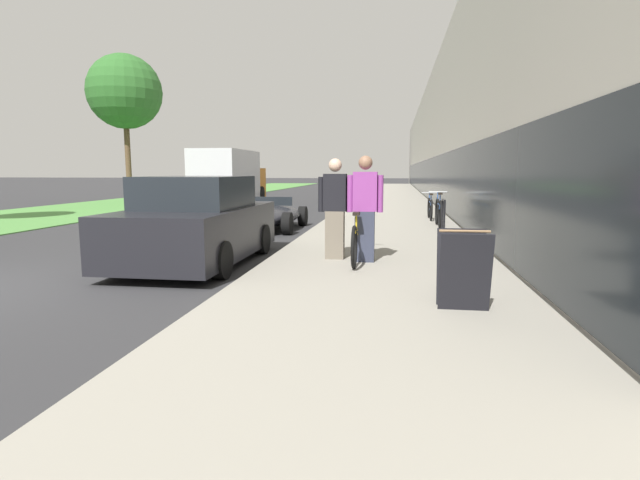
% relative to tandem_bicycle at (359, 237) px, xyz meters
% --- Properties ---
extents(sidewalk_slab, '(4.04, 70.00, 0.12)m').
position_rel_tandem_bicycle_xyz_m(sidewalk_slab, '(0.41, 18.03, -0.44)').
color(sidewalk_slab, gray).
rests_on(sidewalk_slab, ground).
extents(storefront_facade, '(10.01, 70.00, 7.07)m').
position_rel_tandem_bicycle_xyz_m(storefront_facade, '(7.47, 26.03, 3.03)').
color(storefront_facade, '#BCB7AD').
rests_on(storefront_facade, ground).
extents(lawn_strip, '(6.33, 70.00, 0.03)m').
position_rel_tandem_bicycle_xyz_m(lawn_strip, '(-12.68, 22.03, -0.48)').
color(lawn_strip, '#518E42').
rests_on(lawn_strip, ground).
extents(tandem_bicycle, '(0.52, 2.87, 0.88)m').
position_rel_tandem_bicycle_xyz_m(tandem_bicycle, '(0.00, 0.00, 0.00)').
color(tandem_bicycle, black).
rests_on(tandem_bicycle, sidewalk_slab).
extents(person_rider, '(0.61, 0.24, 1.81)m').
position_rel_tandem_bicycle_xyz_m(person_rider, '(0.12, -0.38, 0.53)').
color(person_rider, '#33384C').
rests_on(person_rider, sidewalk_slab).
extents(person_bystander, '(0.60, 0.24, 1.77)m').
position_rel_tandem_bicycle_xyz_m(person_bystander, '(-0.42, -0.17, 0.51)').
color(person_bystander, '#756B5B').
rests_on(person_bystander, sidewalk_slab).
extents(bike_rack_hoop, '(0.05, 0.60, 0.84)m').
position_rel_tandem_bicycle_xyz_m(bike_rack_hoop, '(1.85, 4.01, 0.14)').
color(bike_rack_hoop, black).
rests_on(bike_rack_hoop, sidewalk_slab).
extents(cruiser_bike_nearest, '(0.52, 1.80, 0.97)m').
position_rel_tandem_bicycle_xyz_m(cruiser_bike_nearest, '(1.85, 5.41, 0.03)').
color(cruiser_bike_nearest, black).
rests_on(cruiser_bike_nearest, sidewalk_slab).
extents(cruiser_bike_middle, '(0.52, 1.75, 0.85)m').
position_rel_tandem_bicycle_xyz_m(cruiser_bike_middle, '(1.76, 7.54, -0.01)').
color(cruiser_bike_middle, black).
rests_on(cruiser_bike_middle, sidewalk_slab).
extents(sandwich_board_sign, '(0.56, 0.56, 0.90)m').
position_rel_tandem_bicycle_xyz_m(sandwich_board_sign, '(1.41, -3.18, 0.07)').
color(sandwich_board_sign, black).
rests_on(sandwich_board_sign, sidewalk_slab).
extents(parked_sedan_curbside, '(1.97, 4.06, 1.58)m').
position_rel_tandem_bicycle_xyz_m(parked_sedan_curbside, '(-2.91, -0.38, 0.22)').
color(parked_sedan_curbside, black).
rests_on(parked_sedan_curbside, ground).
extents(vintage_roadster_curbside, '(1.76, 3.88, 0.92)m').
position_rel_tandem_bicycle_xyz_m(vintage_roadster_curbside, '(-2.93, 4.99, -0.11)').
color(vintage_roadster_curbside, black).
rests_on(vintage_roadster_curbside, ground).
extents(moving_truck, '(2.28, 6.17, 2.68)m').
position_rel_tandem_bicycle_xyz_m(moving_truck, '(-7.63, 15.38, 0.86)').
color(moving_truck, orange).
rests_on(moving_truck, ground).
extents(street_tree_far, '(3.69, 3.69, 7.47)m').
position_rel_tandem_bicycle_xyz_m(street_tree_far, '(-12.93, 15.19, 5.10)').
color(street_tree_far, brown).
rests_on(street_tree_far, ground).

